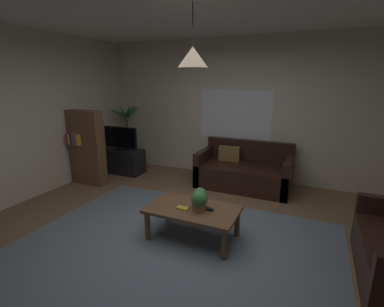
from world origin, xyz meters
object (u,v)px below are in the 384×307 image
remote_on_table_0 (208,209)px  potted_plant_on_table (199,199)px  potted_palm_corner (128,136)px  bookshelf_corner (86,147)px  couch_under_window (244,172)px  coffee_table (193,213)px  tv_stand (123,161)px  book_on_table_0 (183,208)px  tv (121,138)px  pendant_lamp (193,57)px

remote_on_table_0 → potted_plant_on_table: (-0.09, -0.05, 0.13)m
potted_palm_corner → bookshelf_corner: (-0.05, -1.19, 0.00)m
couch_under_window → coffee_table: size_ratio=1.49×
couch_under_window → potted_plant_on_table: 2.03m
remote_on_table_0 → bookshelf_corner: bookshelf_corner is taller
coffee_table → remote_on_table_0: 0.20m
tv_stand → book_on_table_0: bearing=-38.1°
coffee_table → tv: (-2.43, 1.73, 0.41)m
potted_palm_corner → tv_stand: bearing=-70.8°
tv_stand → pendant_lamp: pendant_lamp is taller
tv_stand → coffee_table: bearing=-35.8°
tv → potted_plant_on_table: bearing=-34.6°
potted_palm_corner → book_on_table_0: bearing=-42.0°
tv → pendant_lamp: 3.31m
book_on_table_0 → tv: bearing=142.3°
remote_on_table_0 → potted_palm_corner: potted_palm_corner is taller
potted_palm_corner → pendant_lamp: (2.57, -2.15, 1.47)m
couch_under_window → coffee_table: 2.01m
book_on_table_0 → bookshelf_corner: 2.73m
pendant_lamp → potted_palm_corner: bearing=140.1°
potted_plant_on_table → potted_palm_corner: size_ratio=0.18×
pendant_lamp → tv: bearing=144.6°
book_on_table_0 → tv: tv is taller
remote_on_table_0 → tv_stand: tv_stand is taller
potted_plant_on_table → potted_palm_corner: 3.43m
coffee_table → bookshelf_corner: bookshelf_corner is taller
book_on_table_0 → potted_palm_corner: (-2.46, 2.22, 0.29)m
couch_under_window → remote_on_table_0: (0.04, -1.96, 0.15)m
coffee_table → tv: bearing=144.6°
book_on_table_0 → tv_stand: (-2.32, 1.82, -0.17)m
couch_under_window → tv_stand: couch_under_window is taller
potted_plant_on_table → bookshelf_corner: bookshelf_corner is taller
tv_stand → potted_plant_on_table: bearing=-34.9°
coffee_table → couch_under_window: bearing=86.0°
book_on_table_0 → potted_plant_on_table: 0.25m
potted_palm_corner → pendant_lamp: bearing=-39.9°
tv_stand → potted_palm_corner: 0.62m
remote_on_table_0 → pendant_lamp: (-0.18, -0.04, 1.76)m
couch_under_window → bookshelf_corner: size_ratio=1.19×
potted_plant_on_table → pendant_lamp: size_ratio=0.42×
remote_on_table_0 → tv: (-2.61, 1.68, 0.33)m
book_on_table_0 → tv_stand: 2.96m
book_on_table_0 → tv: (-2.32, 1.80, 0.33)m
bookshelf_corner → couch_under_window: bearing=20.9°
tv_stand → tv: bearing=-90.0°
coffee_table → book_on_table_0: book_on_table_0 is taller
remote_on_table_0 → bookshelf_corner: size_ratio=0.11×
book_on_table_0 → pendant_lamp: bearing=32.8°
coffee_table → remote_on_table_0: size_ratio=6.99×
remote_on_table_0 → pendant_lamp: pendant_lamp is taller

